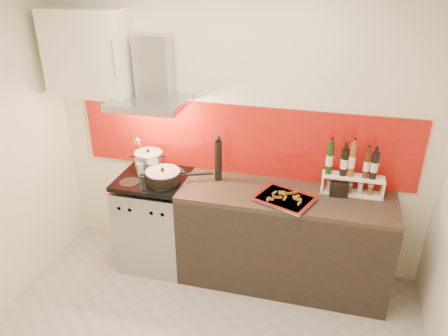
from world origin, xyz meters
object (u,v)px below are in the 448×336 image
(pepper_mill, at_px, (218,159))
(baking_tray, at_px, (284,199))
(stock_pot, at_px, (149,161))
(counter, at_px, (283,239))
(range_stove, at_px, (156,221))
(saute_pan, at_px, (164,176))

(pepper_mill, bearing_deg, baking_tray, -19.64)
(stock_pot, relative_size, baking_tray, 0.46)
(pepper_mill, height_order, baking_tray, pepper_mill)
(counter, height_order, stock_pot, stock_pot)
(range_stove, bearing_deg, stock_pot, 124.00)
(range_stove, xyz_separation_m, stock_pot, (-0.07, 0.11, 0.56))
(saute_pan, xyz_separation_m, baking_tray, (1.06, -0.04, -0.05))
(baking_tray, bearing_deg, saute_pan, 177.85)
(range_stove, height_order, saute_pan, saute_pan)
(saute_pan, relative_size, pepper_mill, 1.37)
(saute_pan, height_order, baking_tray, saute_pan)
(counter, xyz_separation_m, pepper_mill, (-0.62, 0.11, 0.65))
(stock_pot, bearing_deg, saute_pan, -39.28)
(stock_pot, height_order, baking_tray, stock_pot)
(range_stove, relative_size, counter, 0.51)
(saute_pan, distance_m, pepper_mill, 0.50)
(counter, relative_size, saute_pan, 3.21)
(range_stove, bearing_deg, baking_tray, -4.97)
(range_stove, height_order, stock_pot, stock_pot)
(range_stove, relative_size, stock_pot, 3.60)
(pepper_mill, bearing_deg, range_stove, -168.74)
(range_stove, xyz_separation_m, baking_tray, (1.20, -0.10, 0.47))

